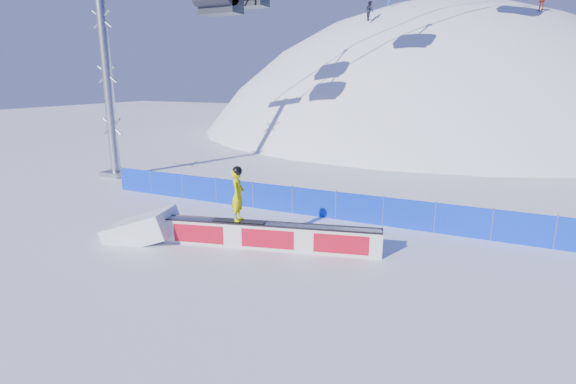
% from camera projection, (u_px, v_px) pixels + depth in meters
% --- Properties ---
extents(ground, '(160.00, 160.00, 0.00)m').
position_uv_depth(ground, '(264.00, 251.00, 15.42)').
color(ground, white).
rests_on(ground, ground).
extents(snow_hill, '(64.00, 64.00, 64.00)m').
position_uv_depth(snow_hill, '(425.00, 273.00, 56.59)').
color(snow_hill, white).
rests_on(snow_hill, ground).
extents(safety_fence, '(22.05, 0.05, 1.30)m').
position_uv_depth(safety_fence, '(314.00, 203.00, 19.21)').
color(safety_fence, '#062CCB').
rests_on(safety_fence, ground).
extents(rail_box, '(7.64, 2.37, 0.93)m').
position_uv_depth(rail_box, '(269.00, 236.00, 15.57)').
color(rail_box, silver).
rests_on(rail_box, ground).
extents(snow_ramp, '(2.90, 2.19, 1.62)m').
position_uv_depth(snow_ramp, '(143.00, 239.00, 16.64)').
color(snow_ramp, white).
rests_on(snow_ramp, ground).
extents(snowboarder, '(1.90, 0.78, 1.96)m').
position_uv_depth(snowboarder, '(238.00, 194.00, 15.43)').
color(snowboarder, black).
rests_on(snowboarder, rail_box).
extents(distant_skiers, '(20.32, 7.20, 7.70)m').
position_uv_depth(distant_skiers, '(456.00, 11.00, 38.87)').
color(distant_skiers, black).
rests_on(distant_skiers, ground).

